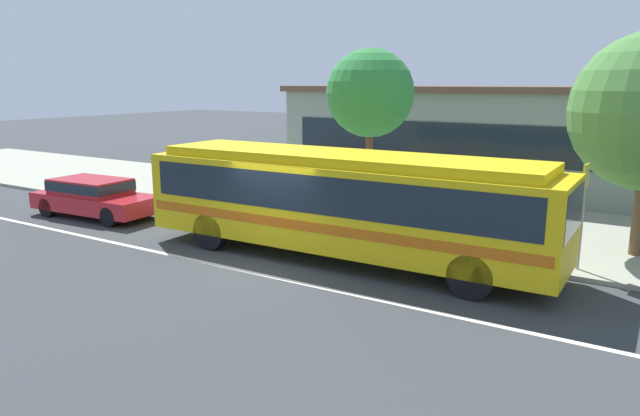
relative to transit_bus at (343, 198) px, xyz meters
name	(u,v)px	position (x,y,z in m)	size (l,w,h in m)	color
ground_plane	(272,264)	(-1.29, -1.35, -1.60)	(120.00, 120.00, 0.00)	#353A3C
sidewalk_slab	(388,213)	(-1.29, 5.35, -1.54)	(60.00, 8.00, 0.12)	#9B9D89
lane_stripe_center	(252,272)	(-1.29, -2.15, -1.60)	(56.00, 0.16, 0.01)	silver
transit_bus	(343,198)	(0.00, 0.00, 0.00)	(10.99, 2.72, 2.75)	gold
sedan_behind_bus	(94,196)	(-9.59, -0.27, -0.88)	(4.61, 2.10, 1.29)	#B21F28
pedestrian_waiting_near_sign	(395,196)	(-0.13, 3.39, -0.51)	(0.48, 0.48, 1.66)	#283938
bus_stop_sign	(583,203)	(5.35, 1.95, 0.14)	(0.08, 0.44, 2.53)	gray
street_tree_near_stop	(370,94)	(-1.69, 4.64, 2.51)	(2.87, 2.87, 5.45)	brown
station_building	(555,142)	(2.76, 11.97, 0.57)	(22.13, 6.49, 4.32)	gray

